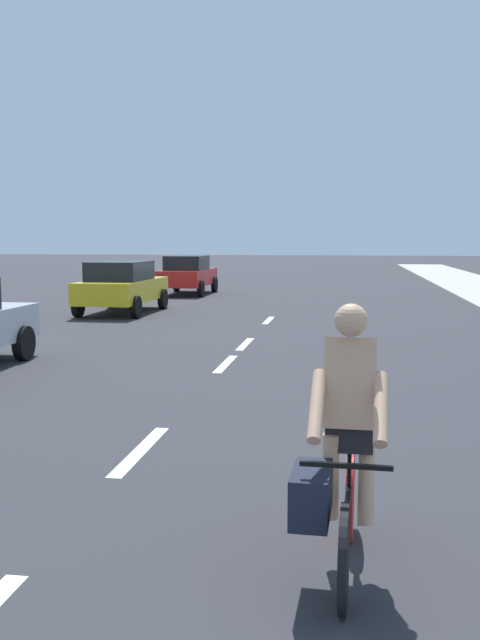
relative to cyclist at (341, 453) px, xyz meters
The scene contains 8 objects.
ground_plane 14.32m from the cyclist, 98.54° to the left, with size 160.00×160.00×0.00m, color #2D2D33.
lane_stripe_2 3.37m from the cyclist, 130.52° to the left, with size 0.16×1.80×0.01m, color white.
lane_stripe_3 8.12m from the cyclist, 105.25° to the left, with size 0.16×1.80×0.01m, color white.
lane_stripe_4 10.49m from the cyclist, 101.71° to the left, with size 0.16×1.80×0.01m, color white.
lane_stripe_5 14.94m from the cyclist, 98.19° to the left, with size 0.16×1.80×0.01m, color white.
cyclist is the anchor object (origin of this frame).
parked_car_yellow 17.43m from the cyclist, 112.78° to the left, with size 1.96×4.15×1.57m.
parked_car_red 24.40m from the cyclist, 105.24° to the left, with size 1.87×3.96×1.57m.
Camera 1 is at (2.15, 1.26, 2.24)m, focal length 39.78 mm.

